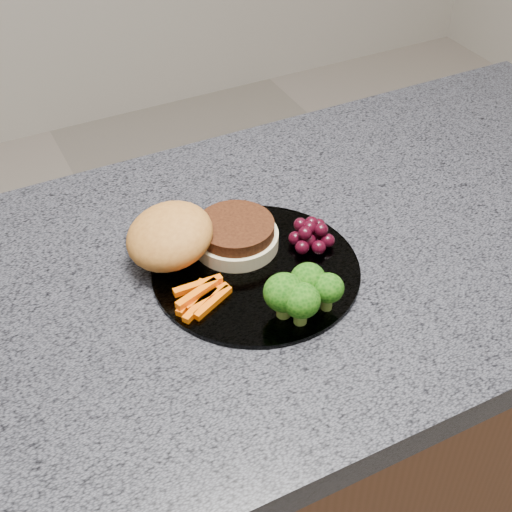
{
  "coord_description": "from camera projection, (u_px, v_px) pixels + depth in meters",
  "views": [
    {
      "loc": [
        -0.38,
        -0.6,
        1.5
      ],
      "look_at": [
        -0.09,
        -0.01,
        0.93
      ],
      "focal_mm": 50.0,
      "sensor_mm": 36.0,
      "label": 1
    }
  ],
  "objects": [
    {
      "name": "island_cabinet",
      "position": [
        297.0,
        452.0,
        1.24
      ],
      "size": [
        1.2,
        0.6,
        0.86
      ],
      "primitive_type": "cube",
      "color": "#54301D",
      "rests_on": "ground"
    },
    {
      "name": "countertop",
      "position": [
        310.0,
        257.0,
        0.94
      ],
      "size": [
        1.2,
        0.6,
        0.04
      ],
      "primitive_type": "cube",
      "color": "#474750",
      "rests_on": "island_cabinet"
    },
    {
      "name": "plate",
      "position": [
        256.0,
        270.0,
        0.89
      ],
      "size": [
        0.26,
        0.26,
        0.01
      ],
      "primitive_type": "cylinder",
      "color": "white",
      "rests_on": "countertop"
    },
    {
      "name": "burger",
      "position": [
        194.0,
        238.0,
        0.89
      ],
      "size": [
        0.2,
        0.12,
        0.06
      ],
      "rotation": [
        0.0,
        0.0,
        0.01
      ],
      "color": "#C7B98C",
      "rests_on": "plate"
    },
    {
      "name": "carrot_sticks",
      "position": [
        201.0,
        296.0,
        0.84
      ],
      "size": [
        0.08,
        0.06,
        0.02
      ],
      "rotation": [
        0.0,
        0.0,
        0.07
      ],
      "color": "#FD6204",
      "rests_on": "plate"
    },
    {
      "name": "broccoli",
      "position": [
        301.0,
        292.0,
        0.81
      ],
      "size": [
        0.09,
        0.07,
        0.06
      ],
      "rotation": [
        0.0,
        0.0,
        0.03
      ],
      "color": "olive",
      "rests_on": "plate"
    },
    {
      "name": "grape_bunch",
      "position": [
        311.0,
        234.0,
        0.91
      ],
      "size": [
        0.06,
        0.06,
        0.03
      ],
      "rotation": [
        0.0,
        0.0,
        0.13
      ],
      "color": "black",
      "rests_on": "plate"
    }
  ]
}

